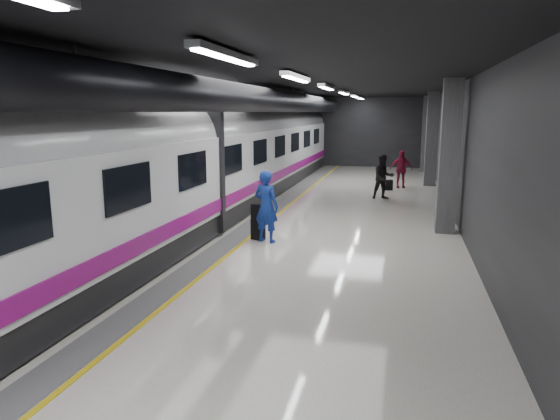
# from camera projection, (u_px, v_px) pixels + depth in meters

# --- Properties ---
(ground) EXTENTS (40.00, 40.00, 0.00)m
(ground) POSITION_uv_depth(u_px,v_px,m) (282.00, 239.00, 14.19)
(ground) COLOR silver
(ground) RESTS_ON ground
(platform_hall) EXTENTS (10.02, 40.02, 4.51)m
(platform_hall) POSITION_uv_depth(u_px,v_px,m) (280.00, 113.00, 14.49)
(platform_hall) COLOR black
(platform_hall) RESTS_ON ground
(train) EXTENTS (3.05, 38.00, 4.05)m
(train) POSITION_uv_depth(u_px,v_px,m) (174.00, 164.00, 14.55)
(train) COLOR black
(train) RESTS_ON ground
(traveler_main) EXTENTS (0.84, 0.67, 2.01)m
(traveler_main) POSITION_uv_depth(u_px,v_px,m) (266.00, 206.00, 13.70)
(traveler_main) COLOR #1754AC
(traveler_main) RESTS_ON ground
(suitcase_main) EXTENTS (0.42, 0.35, 0.59)m
(suitcase_main) POSITION_uv_depth(u_px,v_px,m) (258.00, 229.00, 14.09)
(suitcase_main) COLOR black
(suitcase_main) RESTS_ON ground
(shoulder_bag) EXTENTS (0.36, 0.26, 0.43)m
(shoulder_bag) POSITION_uv_depth(u_px,v_px,m) (257.00, 212.00, 13.96)
(shoulder_bag) COLOR black
(shoulder_bag) RESTS_ON suitcase_main
(traveler_far_a) EXTENTS (1.07, 0.95, 1.84)m
(traveler_far_a) POSITION_uv_depth(u_px,v_px,m) (383.00, 177.00, 20.59)
(traveler_far_a) COLOR black
(traveler_far_a) RESTS_ON ground
(traveler_far_b) EXTENTS (1.08, 0.54, 1.78)m
(traveler_far_b) POSITION_uv_depth(u_px,v_px,m) (401.00, 169.00, 23.62)
(traveler_far_b) COLOR maroon
(traveler_far_b) RESTS_ON ground
(suitcase_far) EXTENTS (0.38, 0.31, 0.48)m
(suitcase_far) POSITION_uv_depth(u_px,v_px,m) (389.00, 185.00, 23.03)
(suitcase_far) COLOR black
(suitcase_far) RESTS_ON ground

